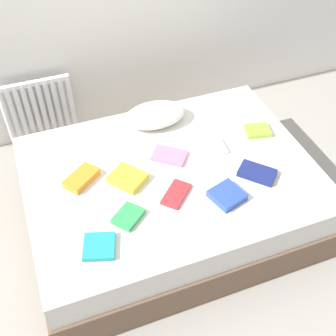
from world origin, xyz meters
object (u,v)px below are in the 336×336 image
textbook_lime (258,131)px  textbook_red (176,194)px  textbook_navy (257,173)px  textbook_white (210,149)px  radiator (39,109)px  textbook_orange (81,178)px  textbook_green (128,216)px  textbook_blue (227,195)px  textbook_pink (169,156)px  textbook_yellow (127,178)px  pillow (155,115)px  textbook_teal (99,246)px  bed (170,195)px

textbook_lime → textbook_red: size_ratio=0.81×
textbook_navy → textbook_white: (-0.19, 0.34, -0.01)m
radiator → textbook_orange: size_ratio=2.52×
textbook_orange → textbook_green: bearing=-101.1°
textbook_blue → textbook_white: 0.46m
textbook_orange → textbook_pink: size_ratio=1.00×
textbook_pink → textbook_yellow: textbook_yellow is taller
textbook_orange → textbook_pink: textbook_orange is taller
textbook_green → pillow: bearing=21.5°
textbook_green → textbook_blue: size_ratio=0.94×
textbook_navy → textbook_red: size_ratio=1.07×
textbook_green → textbook_pink: bearing=5.6°
textbook_navy → textbook_lime: size_ratio=1.31×
textbook_lime → textbook_pink: textbook_lime is taller
textbook_teal → textbook_blue: 0.87m
pillow → textbook_navy: 0.90m
bed → textbook_green: bearing=-143.1°
bed → textbook_navy: textbook_navy is taller
radiator → textbook_lime: bearing=-35.1°
textbook_blue → textbook_teal: bearing=169.0°
textbook_green → textbook_lime: size_ratio=0.98×
textbook_lime → textbook_blue: (-0.50, -0.51, 0.01)m
bed → textbook_blue: size_ratio=10.48×
textbook_white → radiator: bearing=138.4°
radiator → textbook_navy: bearing=-48.7°
radiator → textbook_blue: size_ratio=3.09×
textbook_teal → textbook_yellow: 0.56m
textbook_orange → textbook_green: 0.46m
bed → radiator: 1.41m
textbook_orange → textbook_teal: textbook_orange is taller
textbook_navy → textbook_green: bearing=-129.9°
textbook_teal → textbook_red: 0.61m
bed → textbook_navy: bearing=-24.5°
textbook_orange → textbook_red: size_ratio=1.03×
radiator → textbook_green: 1.54m
bed → textbook_white: 0.44m
radiator → textbook_navy: 1.93m
textbook_blue → bed: bearing=108.2°
textbook_blue → textbook_pink: 0.53m
textbook_teal → textbook_white: bearing=47.4°
textbook_navy → textbook_orange: size_ratio=1.03×
textbook_lime → textbook_red: bearing=-143.0°
bed → pillow: size_ratio=4.26×
textbook_green → textbook_red: size_ratio=0.79×
textbook_teal → textbook_blue: (0.86, 0.09, 0.01)m
textbook_pink → textbook_navy: bearing=1.0°
pillow → textbook_red: 0.77m
pillow → textbook_teal: pillow is taller
pillow → textbook_red: (-0.12, -0.75, -0.06)m
radiator → textbook_pink: radiator is taller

